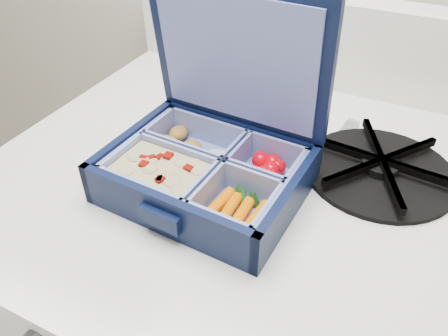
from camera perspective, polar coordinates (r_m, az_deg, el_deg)
The scene contains 4 objects.
bento_box at distance 0.50m, azimuth -2.42°, elevation -0.65°, with size 0.22×0.17×0.05m, color black, non-canonical shape.
burner_grate at distance 0.57m, azimuth 19.79°, elevation 0.44°, with size 0.18×0.18×0.03m, color black.
burner_grate_rear at distance 0.76m, azimuth 1.02°, elevation 12.36°, with size 0.15×0.15×0.02m, color black.
fork at distance 0.58m, azimuth 12.85°, elevation 1.64°, with size 0.02×0.17×0.01m, color #B6B8C4, non-canonical shape.
Camera 1 is at (0.57, 1.27, 1.22)m, focal length 35.00 mm.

